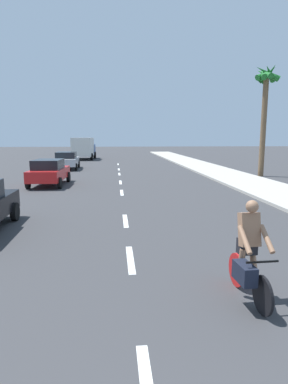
{
  "coord_description": "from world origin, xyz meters",
  "views": [
    {
      "loc": [
        -0.34,
        0.31,
        2.9
      ],
      "look_at": [
        0.61,
        10.9,
        1.1
      ],
      "focal_mm": 30.51,
      "sensor_mm": 36.0,
      "label": 1
    }
  ],
  "objects_px": {
    "cyclist": "(248,256)",
    "delivery_truck": "(84,148)",
    "palm_tree_far": "(265,92)",
    "parked_car_silver": "(67,160)",
    "parked_car_red": "(49,171)"
  },
  "relations": [
    {
      "from": "palm_tree_far",
      "to": "delivery_truck",
      "type": "bearing_deg",
      "value": 126.91
    },
    {
      "from": "parked_car_red",
      "to": "palm_tree_far",
      "type": "bearing_deg",
      "value": 14.64
    },
    {
      "from": "parked_car_silver",
      "to": "cyclist",
      "type": "bearing_deg",
      "value": -76.86
    },
    {
      "from": "parked_car_silver",
      "to": "delivery_truck",
      "type": "height_order",
      "value": "delivery_truck"
    },
    {
      "from": "parked_car_silver",
      "to": "palm_tree_far",
      "type": "height_order",
      "value": "palm_tree_far"
    },
    {
      "from": "cyclist",
      "to": "delivery_truck",
      "type": "bearing_deg",
      "value": -82.97
    },
    {
      "from": "parked_car_red",
      "to": "palm_tree_far",
      "type": "height_order",
      "value": "palm_tree_far"
    },
    {
      "from": "parked_car_silver",
      "to": "palm_tree_far",
      "type": "xyz_separation_m",
      "value": [
        15.21,
        -6.7,
        5.25
      ]
    },
    {
      "from": "delivery_truck",
      "to": "palm_tree_far",
      "type": "distance_m",
      "value": 25.17
    },
    {
      "from": "delivery_truck",
      "to": "parked_car_red",
      "type": "bearing_deg",
      "value": -87.67
    },
    {
      "from": "parked_car_red",
      "to": "cyclist",
      "type": "bearing_deg",
      "value": -65.02
    },
    {
      "from": "parked_car_silver",
      "to": "parked_car_red",
      "type": "bearing_deg",
      "value": -89.73
    },
    {
      "from": "cyclist",
      "to": "parked_car_silver",
      "type": "distance_m",
      "value": 25.69
    },
    {
      "from": "parked_car_red",
      "to": "parked_car_silver",
      "type": "relative_size",
      "value": 0.93
    },
    {
      "from": "delivery_truck",
      "to": "cyclist",
      "type": "bearing_deg",
      "value": -78.28
    }
  ]
}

